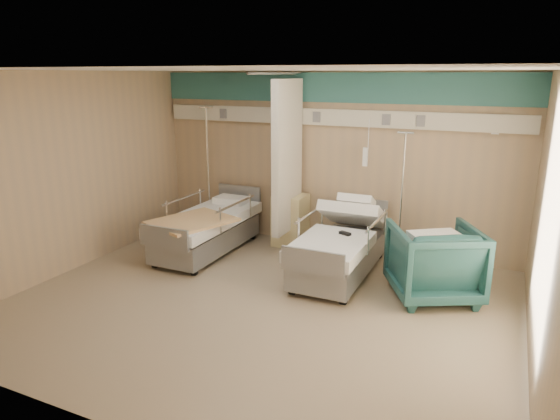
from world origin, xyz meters
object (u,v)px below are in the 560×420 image
object	(u,v)px
bed_left	(207,233)
bedside_cabinet	(290,220)
bed_right	(340,254)
visitor_armchair	(434,262)
iv_stand_left	(210,208)
iv_stand_right	(399,235)

from	to	relation	value
bed_left	bedside_cabinet	distance (m)	1.39
bed_right	visitor_armchair	size ratio (longest dim) A/B	2.07
bedside_cabinet	iv_stand_left	distance (m)	1.58
iv_stand_right	iv_stand_left	size ratio (longest dim) A/B	0.88
bed_left	visitor_armchair	xyz separation A→B (m)	(3.50, -0.20, 0.16)
bed_left	visitor_armchair	world-z (taller)	visitor_armchair
bedside_cabinet	iv_stand_left	size ratio (longest dim) A/B	0.38
bed_right	bedside_cabinet	size ratio (longest dim) A/B	2.54
iv_stand_right	iv_stand_left	world-z (taller)	iv_stand_left
iv_stand_left	bed_left	bearing A→B (deg)	-60.08
bed_left	iv_stand_left	size ratio (longest dim) A/B	0.97
visitor_armchair	iv_stand_left	world-z (taller)	iv_stand_left
bedside_cabinet	visitor_armchair	bearing A→B (deg)	-24.22
visitor_armchair	bedside_cabinet	bearing A→B (deg)	-51.86
bedside_cabinet	bed_left	bearing A→B (deg)	-139.40
bed_right	bed_left	size ratio (longest dim) A/B	1.00
bedside_cabinet	iv_stand_right	distance (m)	1.78
bedside_cabinet	iv_stand_left	world-z (taller)	iv_stand_left
bed_right	visitor_armchair	xyz separation A→B (m)	(1.30, -0.20, 0.16)
bedside_cabinet	iv_stand_right	size ratio (longest dim) A/B	0.43
bed_left	visitor_armchair	size ratio (longest dim) A/B	2.07
bed_right	visitor_armchair	world-z (taller)	visitor_armchair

